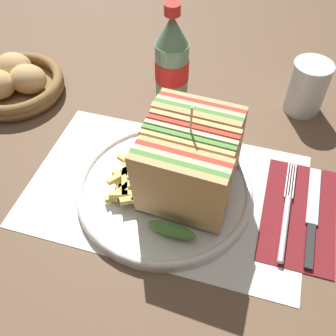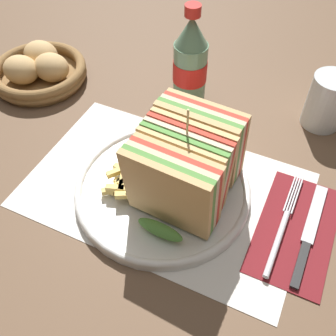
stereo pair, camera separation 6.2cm
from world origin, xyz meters
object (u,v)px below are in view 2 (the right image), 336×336
plate_main (163,189)px  glass_near (326,104)px  knife (309,234)px  bread_basket (39,70)px  club_sandwich (186,166)px  fork (281,232)px  coke_bottle_near (190,63)px

plate_main → glass_near: (0.20, 0.28, 0.03)m
knife → bread_basket: 0.61m
club_sandwich → knife: 0.21m
fork → club_sandwich: bearing=-179.2°
coke_bottle_near → glass_near: bearing=8.6°
knife → bread_basket: size_ratio=0.98×
fork → glass_near: bearing=89.6°
plate_main → glass_near: glass_near is taller
coke_bottle_near → plate_main: bearing=-76.7°
plate_main → coke_bottle_near: bearing=103.3°
fork → coke_bottle_near: (-0.25, 0.24, 0.08)m
knife → bread_basket: (-0.59, 0.14, 0.02)m
fork → knife: 0.04m
knife → coke_bottle_near: 0.37m
fork → bread_basket: bearing=164.4°
club_sandwich → bread_basket: (-0.40, 0.16, -0.06)m
fork → knife: bearing=23.8°
bread_basket → coke_bottle_near: bearing=14.0°
glass_near → bread_basket: 0.57m
glass_near → club_sandwich: bearing=-119.9°
knife → club_sandwich: bearing=-174.3°
plate_main → club_sandwich: 0.08m
fork → knife: fork is taller
fork → plate_main: bearing=-178.9°
club_sandwich → coke_bottle_near: (-0.09, 0.24, 0.00)m
plate_main → glass_near: bearing=54.7°
glass_near → bread_basket: (-0.56, -0.12, -0.02)m
fork → knife: (0.04, 0.02, -0.00)m
club_sandwich → fork: (0.16, 0.00, -0.07)m
glass_near → coke_bottle_near: bearing=-171.4°
plate_main → club_sandwich: bearing=1.7°
fork → glass_near: size_ratio=1.93×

